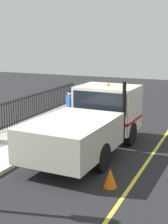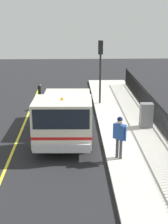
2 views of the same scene
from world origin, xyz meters
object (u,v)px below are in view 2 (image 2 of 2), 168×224
Objects in this scene: traffic_light_near at (100,59)px; utility_cabinet at (146,115)px; traffic_cone at (35,115)px; worker_standing at (119,133)px; work_truck at (64,114)px.

traffic_light_near is 5.53m from utility_cabinet.
traffic_light_near is 6.72× the size of traffic_cone.
worker_standing reaches higher than utility_cabinet.
utility_cabinet is (1.91, 3.70, -0.46)m from worker_standing.
traffic_light_near is 3.16× the size of utility_cabinet.
traffic_light_near is at bearing 36.70° from traffic_cone.
utility_cabinet is (4.17, 1.22, -0.50)m from work_truck.
worker_standing is 4.19m from utility_cabinet.
worker_standing is at bearing 98.09° from traffic_light_near.
worker_standing is 6.83m from traffic_cone.
traffic_light_near is 5.52m from traffic_cone.
traffic_light_near is at bearing 113.42° from utility_cabinet.
utility_cabinet reaches higher than traffic_cone.
worker_standing is (2.26, -2.48, -0.04)m from work_truck.
work_truck is 5.10× the size of utility_cabinet.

